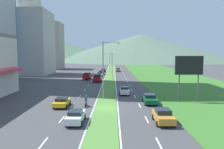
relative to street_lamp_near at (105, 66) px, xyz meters
The scene contains 56 objects.
ground_plane 8.92m from the street_lamp_near, 86.97° to the right, with size 600.00×600.00×0.00m, color #424244.
grass_median 53.47m from the street_lamp_near, 89.61° to the left, with size 3.20×240.00×0.06m, color #518438.
grass_verge_right 57.43m from the street_lamp_near, 68.48° to the left, with size 24.00×240.00×0.06m, color #387028.
lane_dash_left_1 20.96m from the street_lamp_near, 103.59° to the right, with size 0.16×2.80×0.01m, color silver.
lane_dash_left_2 14.42m from the street_lamp_near, 110.97° to the right, with size 0.16×2.80×0.01m, color silver.
lane_dash_left_3 9.02m from the street_lamp_near, 132.77° to the right, with size 0.16×2.80×0.01m, color silver.
lane_dash_left_4 7.72m from the street_lamp_near, 155.94° to the left, with size 0.16×2.80×0.01m, color silver.
lane_dash_left_5 11.94m from the street_lamp_near, 116.86° to the left, with size 0.16×2.80×0.01m, color silver.
lane_dash_left_6 18.18m from the street_lamp_near, 105.94° to the left, with size 0.16×2.80×0.01m, color silver.
lane_dash_left_7 24.96m from the street_lamp_near, 101.25° to the left, with size 0.16×2.80×0.01m, color silver.
lane_dash_left_8 31.95m from the street_lamp_near, 98.67° to the left, with size 0.16×2.80×0.01m, color silver.
lane_dash_left_9 39.02m from the street_lamp_near, 97.05° to the left, with size 0.16×2.80×0.01m, color silver.
lane_dash_left_10 46.15m from the street_lamp_near, 95.94° to the left, with size 0.16×2.80×0.01m, color silver.
lane_dash_left_11 53.31m from the street_lamp_near, 95.13° to the left, with size 0.16×2.80×0.01m, color silver.
lane_dash_left_12 60.48m from the street_lamp_near, 94.51° to the left, with size 0.16×2.80×0.01m, color silver.
lane_dash_left_13 67.67m from the street_lamp_near, 94.03° to the left, with size 0.16×2.80×0.01m, color silver.
lane_dash_left_14 74.87m from the street_lamp_near, 93.64° to the left, with size 0.16×2.80×0.01m, color silver.
lane_dash_left_15 82.08m from the street_lamp_near, 93.32° to the left, with size 0.16×2.80×0.01m, color silver.
lane_dash_right_1 21.13m from the street_lamp_near, 74.43° to the right, with size 0.16×2.80×0.01m, color silver.
lane_dash_right_2 14.67m from the street_lamp_near, 66.16° to the right, with size 0.16×2.80×0.01m, color silver.
lane_dash_right_3 9.42m from the street_lamp_near, 43.17° to the right, with size 0.16×2.80×0.01m, color silver.
lane_dash_right_4 8.18m from the street_lamp_near, 21.18° to the left, with size 0.16×2.80×0.01m, color silver.
lane_dash_right_5 12.25m from the street_lamp_near, 59.72° to the left, with size 0.16×2.80×0.01m, color silver.
lane_dash_right_6 18.38m from the street_lamp_near, 71.78° to the left, with size 0.16×2.80×0.01m, color silver.
lane_dash_right_7 25.11m from the street_lamp_near, 77.09° to the left, with size 0.16×2.80×0.01m, color silver.
lane_dash_right_8 32.06m from the street_lamp_near, 80.03° to the left, with size 0.16×2.80×0.01m, color silver.
lane_dash_right_9 39.12m from the street_lamp_near, 81.89° to the left, with size 0.16×2.80×0.01m, color silver.
lane_dash_right_10 46.23m from the street_lamp_near, 83.16° to the left, with size 0.16×2.80×0.01m, color silver.
lane_dash_right_11 53.38m from the street_lamp_near, 84.09° to the left, with size 0.16×2.80×0.01m, color silver.
lane_dash_right_12 60.54m from the street_lamp_near, 84.80° to the left, with size 0.16×2.80×0.01m, color silver.
lane_dash_right_13 67.73m from the street_lamp_near, 85.36° to the left, with size 0.16×2.80×0.01m, color silver.
lane_dash_right_14 74.92m from the street_lamp_near, 85.81° to the left, with size 0.16×2.80×0.01m, color silver.
lane_dash_right_15 82.12m from the street_lamp_near, 86.18° to the left, with size 0.16×2.80×0.01m, color silver.
edge_line_median_left 53.49m from the street_lamp_near, 91.50° to the left, with size 0.16×240.00×0.01m, color silver.
edge_line_median_right 53.51m from the street_lamp_near, 87.73° to the left, with size 0.16×240.00×0.01m, color silver.
domed_building 57.11m from the street_lamp_near, 122.88° to the left, with size 15.77×15.77×35.15m.
midrise_colored 84.54m from the street_lamp_near, 112.14° to the left, with size 13.15×13.15×23.68m, color #9E9384.
hill_far_left 243.06m from the street_lamp_near, 105.59° to the left, with size 165.49×165.49×23.49m, color #47664C.
hill_far_center 221.56m from the street_lamp_near, 81.61° to the left, with size 204.16×204.16×29.93m, color #516B56.
hill_far_right 256.07m from the street_lamp_near, 77.80° to the left, with size 127.22×127.22×25.26m, color #47664C.
street_lamp_near is the anchor object (origin of this frame).
street_lamp_mid 29.05m from the street_lamp_near, 88.42° to the left, with size 2.62×0.33×8.01m.
street_lamp_far 58.03m from the street_lamp_near, 89.76° to the left, with size 2.65×0.28×8.13m.
billboard_roadside 13.91m from the street_lamp_near, 10.42° to the right, with size 4.58×0.28×7.54m.
car_0 14.88m from the street_lamp_near, 101.69° to the right, with size 1.87×4.42×1.48m.
car_1 60.38m from the street_lamp_near, 86.59° to the left, with size 1.91×4.49×1.56m.
car_2 46.88m from the street_lamp_near, 93.78° to the left, with size 1.96×4.78×1.56m.
car_3 16.19m from the street_lamp_near, 62.46° to the right, with size 2.03×4.31×1.58m.
car_4 9.92m from the street_lamp_near, 136.42° to the right, with size 2.01×4.30×1.35m.
car_5 9.49m from the street_lamp_near, 26.83° to the right, with size 2.02×4.68×1.48m.
car_6 7.36m from the street_lamp_near, 48.82° to the left, with size 1.86×4.01×1.53m.
car_7 57.35m from the street_lamp_near, 92.85° to the left, with size 1.95×4.08×1.55m.
car_8 38.20m from the street_lamp_near, 94.78° to the left, with size 1.88×4.01×1.61m.
pickup_truck_0 25.11m from the street_lamp_near, 97.00° to the left, with size 2.18×5.40×2.00m.
pickup_truck_1 31.26m from the street_lamp_near, 102.40° to the left, with size 2.18×5.40×2.00m.
motorcycle_rider 8.10m from the street_lamp_near, 114.18° to the right, with size 0.36×2.00×1.80m.
Camera 1 is at (1.07, -31.87, 7.86)m, focal length 36.04 mm.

